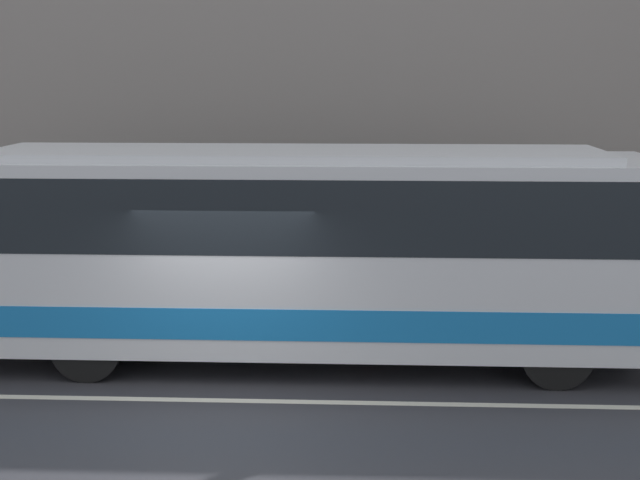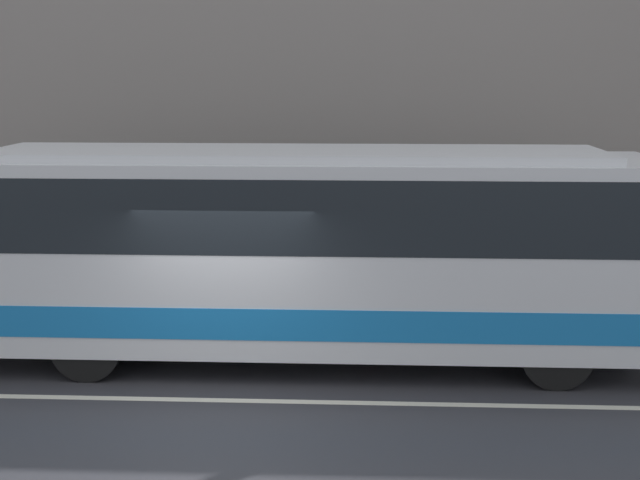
% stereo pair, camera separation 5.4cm
% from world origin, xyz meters
% --- Properties ---
extents(ground_plane, '(60.00, 60.00, 0.00)m').
position_xyz_m(ground_plane, '(0.00, 0.00, 0.00)').
color(ground_plane, '#333338').
extents(sidewalk, '(60.00, 2.63, 0.17)m').
position_xyz_m(sidewalk, '(0.00, 5.31, 0.08)').
color(sidewalk, '#A09E99').
rests_on(sidewalk, ground_plane).
extents(building_facade, '(60.00, 0.35, 10.35)m').
position_xyz_m(building_facade, '(0.00, 6.77, 4.99)').
color(building_facade, gray).
rests_on(building_facade, ground_plane).
extents(lane_stripe, '(54.00, 0.14, 0.01)m').
position_xyz_m(lane_stripe, '(0.00, 0.00, 0.00)').
color(lane_stripe, beige).
rests_on(lane_stripe, ground_plane).
extents(transit_bus, '(10.64, 2.56, 3.22)m').
position_xyz_m(transit_bus, '(0.91, 1.83, 1.82)').
color(transit_bus, silver).
rests_on(transit_bus, ground_plane).
extents(pedestrian_waiting, '(0.36, 0.36, 1.72)m').
position_xyz_m(pedestrian_waiting, '(2.05, 5.18, 0.97)').
color(pedestrian_waiting, maroon).
rests_on(pedestrian_waiting, sidewalk).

